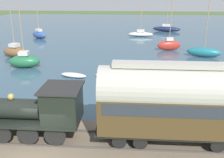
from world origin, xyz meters
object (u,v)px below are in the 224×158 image
at_px(sailboat_white, 141,34).
at_px(sailboat_red, 169,45).
at_px(passenger_coach, 179,100).
at_px(rowboat_off_pier, 106,75).
at_px(sailboat_navy, 167,29).
at_px(sailboat_brown, 15,51).
at_px(rowboat_mid_harbor, 165,79).
at_px(sailboat_blue, 39,34).
at_px(steam_locomotive, 41,108).
at_px(sailboat_green, 25,61).
at_px(rowboat_near_shore, 74,75).
at_px(sailboat_teal, 204,52).

bearing_deg(sailboat_white, sailboat_red, -159.48).
relative_size(passenger_coach, sailboat_red, 1.17).
bearing_deg(rowboat_off_pier, sailboat_navy, -20.29).
relative_size(sailboat_white, sailboat_brown, 1.01).
height_order(sailboat_brown, rowboat_mid_harbor, sailboat_brown).
bearing_deg(sailboat_blue, steam_locomotive, -126.36).
xyz_separation_m(sailboat_white, sailboat_red, (-11.75, -3.80, 0.31)).
xyz_separation_m(steam_locomotive, sailboat_red, (25.65, -10.41, -1.48)).
height_order(passenger_coach, sailboat_green, sailboat_green).
distance_m(passenger_coach, rowboat_near_shore, 15.11).
height_order(sailboat_blue, sailboat_navy, sailboat_navy).
xyz_separation_m(steam_locomotive, rowboat_mid_harbor, (11.61, -8.28, -2.08)).
bearing_deg(rowboat_off_pier, sailboat_green, 71.12).
height_order(passenger_coach, sailboat_brown, sailboat_brown).
bearing_deg(sailboat_teal, sailboat_green, 122.81).
height_order(sailboat_teal, sailboat_red, sailboat_teal).
distance_m(sailboat_red, sailboat_green, 20.46).
height_order(passenger_coach, rowboat_mid_harbor, passenger_coach).
relative_size(sailboat_navy, rowboat_mid_harbor, 4.11).
relative_size(sailboat_teal, sailboat_green, 1.25).
bearing_deg(rowboat_off_pier, passenger_coach, -160.94).
xyz_separation_m(steam_locomotive, passenger_coach, (0.00, -7.47, 0.72)).
bearing_deg(sailboat_teal, rowboat_off_pier, 143.71).
distance_m(passenger_coach, rowboat_mid_harbor, 11.97).
distance_m(sailboat_navy, rowboat_near_shore, 34.38).
relative_size(sailboat_navy, rowboat_off_pier, 3.67).
bearing_deg(passenger_coach, sailboat_teal, -17.78).
bearing_deg(sailboat_teal, sailboat_blue, 81.51).
bearing_deg(sailboat_teal, sailboat_white, 42.85).
xyz_separation_m(sailboat_blue, sailboat_brown, (-13.86, -1.54, 0.04)).
bearing_deg(passenger_coach, rowboat_off_pier, 21.95).
xyz_separation_m(sailboat_navy, sailboat_green, (-28.69, 19.50, 0.18)).
distance_m(sailboat_white, rowboat_near_shore, 26.25).
bearing_deg(passenger_coach, rowboat_near_shore, 34.43).
height_order(sailboat_teal, rowboat_mid_harbor, sailboat_teal).
xyz_separation_m(sailboat_navy, rowboat_mid_harbor, (-32.38, 3.99, -0.42)).
height_order(sailboat_red, rowboat_mid_harbor, sailboat_red).
bearing_deg(sailboat_red, sailboat_teal, -141.79).
xyz_separation_m(sailboat_blue, rowboat_off_pier, (-21.36, -14.38, -0.50)).
bearing_deg(rowboat_mid_harbor, steam_locomotive, 145.70).
relative_size(sailboat_red, rowboat_mid_harbor, 3.76).
bearing_deg(rowboat_off_pier, steam_locomotive, 166.21).
distance_m(sailboat_white, sailboat_red, 12.35).
relative_size(passenger_coach, sailboat_white, 1.41).
distance_m(sailboat_brown, rowboat_off_pier, 14.88).
xyz_separation_m(sailboat_green, sailboat_brown, (4.73, 3.19, -0.05)).
relative_size(rowboat_mid_harbor, rowboat_off_pier, 0.89).
bearing_deg(rowboat_near_shore, rowboat_off_pier, -70.27).
bearing_deg(sailboat_brown, sailboat_white, -31.30).
xyz_separation_m(steam_locomotive, sailboat_white, (37.40, -6.61, -1.79)).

